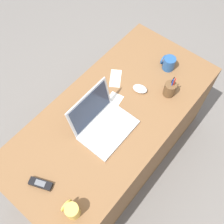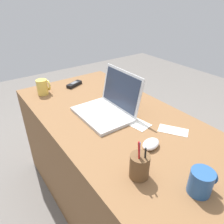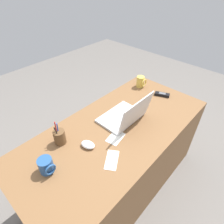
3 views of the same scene
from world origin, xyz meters
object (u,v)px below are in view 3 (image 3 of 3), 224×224
(cordless_phone, at_px, (162,94))
(pen_holder, at_px, (60,137))
(computer_mouse, at_px, (88,145))
(coffee_mug_white, at_px, (141,82))
(laptop, at_px, (125,115))
(coffee_mug_tall, at_px, (46,166))

(cordless_phone, bearing_deg, pen_holder, -12.21)
(computer_mouse, distance_m, coffee_mug_white, 0.87)
(laptop, height_order, coffee_mug_white, laptop)
(coffee_mug_tall, height_order, pen_holder, pen_holder)
(coffee_mug_tall, xyz_separation_m, cordless_phone, (-1.14, 0.08, -0.04))
(coffee_mug_white, distance_m, coffee_mug_tall, 1.14)
(computer_mouse, bearing_deg, laptop, 163.78)
(coffee_mug_tall, bearing_deg, coffee_mug_white, -171.94)
(laptop, height_order, cordless_phone, laptop)
(computer_mouse, xyz_separation_m, pen_holder, (0.10, -0.16, 0.03))
(cordless_phone, xyz_separation_m, pen_holder, (0.95, -0.21, 0.04))
(coffee_mug_white, height_order, coffee_mug_tall, coffee_mug_white)
(laptop, relative_size, coffee_mug_white, 3.22)
(coffee_mug_white, xyz_separation_m, coffee_mug_tall, (1.13, 0.16, -0.00))
(cordless_phone, distance_m, pen_holder, 0.98)
(laptop, xyz_separation_m, cordless_phone, (-0.49, 0.03, -0.04))
(coffee_mug_white, distance_m, pen_holder, 0.95)
(coffee_mug_white, relative_size, pen_holder, 0.60)
(laptop, relative_size, computer_mouse, 3.46)
(computer_mouse, height_order, coffee_mug_tall, coffee_mug_tall)
(laptop, xyz_separation_m, pen_holder, (0.46, -0.18, 0.00))
(cordless_phone, bearing_deg, coffee_mug_tall, -3.94)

